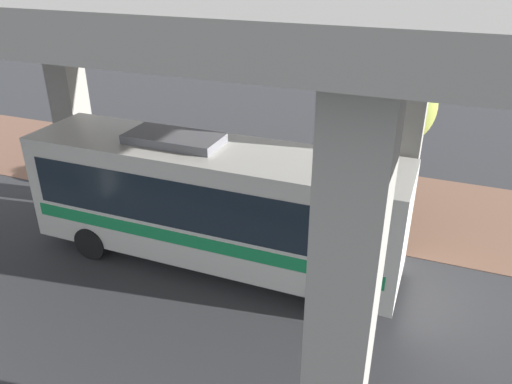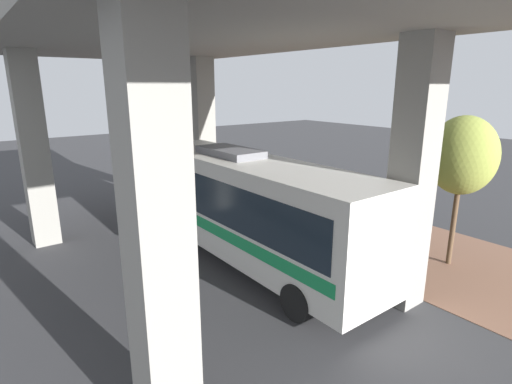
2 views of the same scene
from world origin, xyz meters
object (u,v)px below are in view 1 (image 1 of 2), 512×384
Objects in this scene: bus at (212,198)px; planter_middle at (113,168)px; street_tree_near at (404,106)px; planter_front at (250,183)px; fire_hydrant at (200,179)px.

bus is 7.04× the size of planter_middle.
street_tree_near reaches higher than bus.
planter_front is 0.37× the size of street_tree_near.
bus is 2.11× the size of street_tree_near.
planter_middle is 10.68m from street_tree_near.
planter_middle is (0.38, -5.43, -0.15)m from planter_front.
planter_middle is (0.70, -3.30, 0.20)m from fire_hydrant.
planter_front is at bearing 81.40° from fire_hydrant.
bus is 9.82× the size of fire_hydrant.
planter_front reaches higher than planter_middle.
planter_front is (-3.52, -0.30, -1.14)m from bus.
bus is at bearing 61.24° from planter_middle.
planter_front is at bearing -175.19° from bus.
street_tree_near is at bearing 101.61° from planter_middle.
fire_hydrant is 3.38m from planter_middle.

